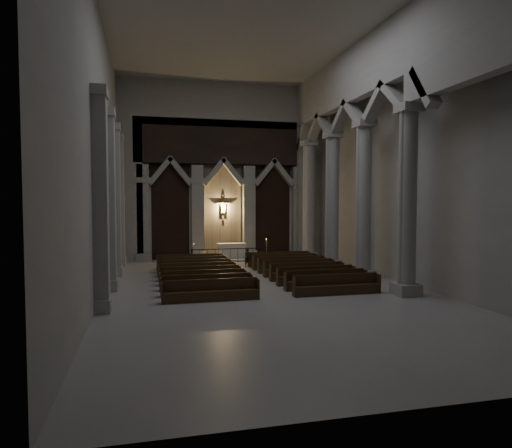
% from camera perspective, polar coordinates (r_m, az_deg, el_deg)
% --- Properties ---
extents(room, '(24.00, 24.10, 12.00)m').
position_cam_1_polar(room, '(20.60, 1.23, 12.99)').
color(room, '#9D9B95').
rests_on(room, ground).
extents(sanctuary_wall, '(14.00, 0.77, 12.00)m').
position_cam_1_polar(sanctuary_wall, '(31.69, -4.12, 7.68)').
color(sanctuary_wall, '#A19F96').
rests_on(sanctuary_wall, ground).
extents(right_arcade, '(1.00, 24.00, 12.00)m').
position_cam_1_polar(right_arcade, '(23.81, 13.59, 12.10)').
color(right_arcade, '#A19F96').
rests_on(right_arcade, ground).
extents(left_pilasters, '(0.60, 13.00, 8.03)m').
position_cam_1_polar(left_pilasters, '(23.18, -17.46, 2.57)').
color(left_pilasters, '#A19F96').
rests_on(left_pilasters, ground).
extents(sanctuary_step, '(8.50, 2.60, 0.15)m').
position_cam_1_polar(sanctuary_step, '(30.92, -3.79, -4.35)').
color(sanctuary_step, '#A19F96').
rests_on(sanctuary_step, ground).
extents(altar, '(1.92, 0.77, 0.97)m').
position_cam_1_polar(altar, '(30.87, -3.08, -3.30)').
color(altar, silver).
rests_on(altar, sanctuary_step).
extents(altar_rail, '(4.98, 0.09, 0.98)m').
position_cam_1_polar(altar_rail, '(29.17, -3.23, -3.66)').
color(altar_rail, black).
rests_on(altar_rail, ground).
extents(candle_stand_left, '(0.22, 0.22, 1.29)m').
position_cam_1_polar(candle_stand_left, '(29.11, -7.81, -4.29)').
color(candle_stand_left, gold).
rests_on(candle_stand_left, ground).
extents(candle_stand_right, '(0.25, 0.25, 1.49)m').
position_cam_1_polar(candle_stand_right, '(30.20, 1.32, -3.89)').
color(candle_stand_right, gold).
rests_on(candle_stand_right, ground).
extents(pews, '(9.29, 9.15, 0.87)m').
position_cam_1_polar(pews, '(23.19, -0.47, -6.30)').
color(pews, black).
rests_on(pews, ground).
extents(worshipper, '(0.42, 0.28, 1.13)m').
position_cam_1_polar(worshipper, '(27.47, -1.05, -4.25)').
color(worshipper, black).
rests_on(worshipper, ground).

